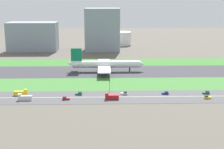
{
  "coord_description": "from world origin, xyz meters",
  "views": [
    {
      "loc": [
        -9.01,
        -271.87,
        61.24
      ],
      "look_at": [
        -2.42,
        -36.5,
        6.0
      ],
      "focal_mm": 53.13,
      "sensor_mm": 36.0,
      "label": 1
    }
  ],
  "objects_px": {
    "car_4": "(124,93)",
    "traffic_light": "(110,85)",
    "airliner": "(104,64)",
    "fuel_tank_west": "(122,38)",
    "truck_2": "(25,98)",
    "car_3": "(206,93)",
    "car_6": "(79,94)",
    "hangar_building": "(102,30)",
    "car_1": "(207,97)",
    "car_2": "(165,93)",
    "truck_1": "(111,97)",
    "car_5": "(66,98)",
    "terminal_building": "(33,37)",
    "truck_0": "(21,93)"
  },
  "relations": [
    {
      "from": "truck_2",
      "to": "car_3",
      "type": "xyz_separation_m",
      "value": [
        114.47,
        10.0,
        -0.75
      ]
    },
    {
      "from": "truck_1",
      "to": "car_3",
      "type": "bearing_deg",
      "value": -170.79
    },
    {
      "from": "car_1",
      "to": "traffic_light",
      "type": "distance_m",
      "value": 62.61
    },
    {
      "from": "car_1",
      "to": "fuel_tank_west",
      "type": "height_order",
      "value": "fuel_tank_west"
    },
    {
      "from": "hangar_building",
      "to": "car_5",
      "type": "bearing_deg",
      "value": -96.66
    },
    {
      "from": "car_4",
      "to": "truck_1",
      "type": "bearing_deg",
      "value": -130.65
    },
    {
      "from": "car_4",
      "to": "car_5",
      "type": "distance_m",
      "value": 37.92
    },
    {
      "from": "truck_0",
      "to": "truck_1",
      "type": "bearing_deg",
      "value": -9.9
    },
    {
      "from": "car_3",
      "to": "hangar_building",
      "type": "xyz_separation_m",
      "value": [
        -67.23,
        182.0,
        23.47
      ]
    },
    {
      "from": "car_4",
      "to": "fuel_tank_west",
      "type": "xyz_separation_m",
      "value": [
        11.25,
        227.0,
        7.59
      ]
    },
    {
      "from": "car_3",
      "to": "car_5",
      "type": "height_order",
      "value": "same"
    },
    {
      "from": "car_1",
      "to": "car_3",
      "type": "distance_m",
      "value": 10.31
    },
    {
      "from": "truck_2",
      "to": "traffic_light",
      "type": "height_order",
      "value": "traffic_light"
    },
    {
      "from": "truck_0",
      "to": "car_5",
      "type": "xyz_separation_m",
      "value": [
        29.33,
        -10.0,
        -0.75
      ]
    },
    {
      "from": "airliner",
      "to": "car_4",
      "type": "xyz_separation_m",
      "value": [
        12.41,
        -68.0,
        -5.31
      ]
    },
    {
      "from": "car_6",
      "to": "car_5",
      "type": "relative_size",
      "value": 1.0
    },
    {
      "from": "car_1",
      "to": "car_5",
      "type": "height_order",
      "value": "same"
    },
    {
      "from": "car_6",
      "to": "hangar_building",
      "type": "xyz_separation_m",
      "value": [
        14.96,
        182.0,
        23.47
      ]
    },
    {
      "from": "car_6",
      "to": "hangar_building",
      "type": "bearing_deg",
      "value": 85.3
    },
    {
      "from": "car_2",
      "to": "truck_1",
      "type": "relative_size",
      "value": 0.52
    },
    {
      "from": "truck_1",
      "to": "car_5",
      "type": "relative_size",
      "value": 1.91
    },
    {
      "from": "car_2",
      "to": "truck_0",
      "type": "height_order",
      "value": "truck_0"
    },
    {
      "from": "airliner",
      "to": "traffic_light",
      "type": "xyz_separation_m",
      "value": [
        3.08,
        -60.01,
        -1.94
      ]
    },
    {
      "from": "car_4",
      "to": "car_2",
      "type": "bearing_deg",
      "value": 0.0
    },
    {
      "from": "car_1",
      "to": "truck_1",
      "type": "xyz_separation_m",
      "value": [
        -59.13,
        -0.0,
        0.75
      ]
    },
    {
      "from": "airliner",
      "to": "hangar_building",
      "type": "xyz_separation_m",
      "value": [
        -1.75,
        114.0,
        18.16
      ]
    },
    {
      "from": "car_3",
      "to": "truck_0",
      "type": "bearing_deg",
      "value": -180.0
    },
    {
      "from": "car_4",
      "to": "car_5",
      "type": "relative_size",
      "value": 1.0
    },
    {
      "from": "hangar_building",
      "to": "truck_1",
      "type": "bearing_deg",
      "value": -88.33
    },
    {
      "from": "truck_1",
      "to": "car_5",
      "type": "height_order",
      "value": "truck_1"
    },
    {
      "from": "car_6",
      "to": "fuel_tank_west",
      "type": "relative_size",
      "value": 0.18
    },
    {
      "from": "car_3",
      "to": "hangar_building",
      "type": "distance_m",
      "value": 195.43
    },
    {
      "from": "truck_1",
      "to": "terminal_building",
      "type": "bearing_deg",
      "value": -65.85
    },
    {
      "from": "car_6",
      "to": "traffic_light",
      "type": "distance_m",
      "value": 21.61
    },
    {
      "from": "car_2",
      "to": "car_5",
      "type": "relative_size",
      "value": 1.0
    },
    {
      "from": "truck_1",
      "to": "car_4",
      "type": "height_order",
      "value": "truck_1"
    },
    {
      "from": "car_4",
      "to": "traffic_light",
      "type": "bearing_deg",
      "value": 139.43
    },
    {
      "from": "car_5",
      "to": "terminal_building",
      "type": "xyz_separation_m",
      "value": [
        -58.11,
        192.0,
        15.6
      ]
    },
    {
      "from": "truck_2",
      "to": "traffic_light",
      "type": "distance_m",
      "value": 55.16
    },
    {
      "from": "truck_0",
      "to": "car_4",
      "type": "distance_m",
      "value": 65.91
    },
    {
      "from": "car_1",
      "to": "car_4",
      "type": "relative_size",
      "value": 1.0
    },
    {
      "from": "truck_0",
      "to": "traffic_light",
      "type": "bearing_deg",
      "value": 8.04
    },
    {
      "from": "car_3",
      "to": "fuel_tank_west",
      "type": "bearing_deg",
      "value": 100.44
    },
    {
      "from": "car_4",
      "to": "car_5",
      "type": "bearing_deg",
      "value": -164.71
    },
    {
      "from": "truck_0",
      "to": "terminal_building",
      "type": "xyz_separation_m",
      "value": [
        -28.78,
        182.0,
        14.85
      ]
    },
    {
      "from": "car_5",
      "to": "traffic_light",
      "type": "height_order",
      "value": "traffic_light"
    },
    {
      "from": "car_1",
      "to": "terminal_building",
      "type": "bearing_deg",
      "value": -52.9
    },
    {
      "from": "airliner",
      "to": "fuel_tank_west",
      "type": "height_order",
      "value": "airliner"
    },
    {
      "from": "fuel_tank_west",
      "to": "car_1",
      "type": "bearing_deg",
      "value": -80.59
    },
    {
      "from": "car_2",
      "to": "car_5",
      "type": "bearing_deg",
      "value": -170.99
    }
  ]
}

